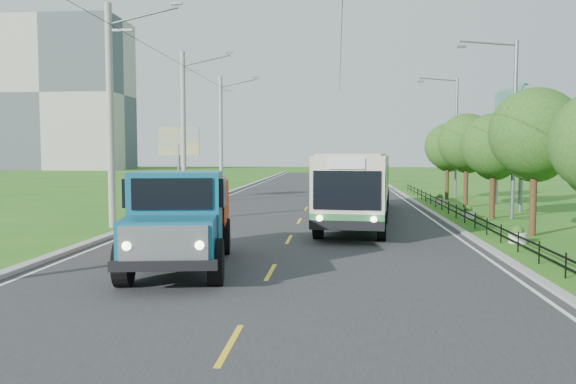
# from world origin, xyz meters

# --- Properties ---
(ground) EXTENTS (240.00, 240.00, 0.00)m
(ground) POSITION_xyz_m (0.00, 0.00, 0.00)
(ground) COLOR #226718
(ground) RESTS_ON ground
(road) EXTENTS (14.00, 120.00, 0.02)m
(road) POSITION_xyz_m (0.00, 20.00, 0.01)
(road) COLOR #28282B
(road) RESTS_ON ground
(curb_left) EXTENTS (0.40, 120.00, 0.15)m
(curb_left) POSITION_xyz_m (-7.20, 20.00, 0.07)
(curb_left) COLOR #9E9E99
(curb_left) RESTS_ON ground
(curb_right) EXTENTS (0.30, 120.00, 0.10)m
(curb_right) POSITION_xyz_m (7.15, 20.00, 0.05)
(curb_right) COLOR #9E9E99
(curb_right) RESTS_ON ground
(edge_line_left) EXTENTS (0.12, 120.00, 0.00)m
(edge_line_left) POSITION_xyz_m (-6.65, 20.00, 0.02)
(edge_line_left) COLOR silver
(edge_line_left) RESTS_ON road
(edge_line_right) EXTENTS (0.12, 120.00, 0.00)m
(edge_line_right) POSITION_xyz_m (6.65, 20.00, 0.02)
(edge_line_right) COLOR silver
(edge_line_right) RESTS_ON road
(centre_dash) EXTENTS (0.12, 2.20, 0.00)m
(centre_dash) POSITION_xyz_m (0.00, 0.00, 0.02)
(centre_dash) COLOR yellow
(centre_dash) RESTS_ON road
(railing_right) EXTENTS (0.04, 40.00, 0.60)m
(railing_right) POSITION_xyz_m (8.00, 14.00, 0.30)
(railing_right) COLOR black
(railing_right) RESTS_ON ground
(pole_near) EXTENTS (3.51, 0.32, 10.00)m
(pole_near) POSITION_xyz_m (-8.26, 9.00, 5.09)
(pole_near) COLOR gray
(pole_near) RESTS_ON ground
(pole_mid) EXTENTS (3.51, 0.32, 10.00)m
(pole_mid) POSITION_xyz_m (-8.26, 21.00, 5.09)
(pole_mid) COLOR gray
(pole_mid) RESTS_ON ground
(pole_far) EXTENTS (3.51, 0.32, 10.00)m
(pole_far) POSITION_xyz_m (-8.26, 33.00, 5.09)
(pole_far) COLOR gray
(pole_far) RESTS_ON ground
(tree_third) EXTENTS (3.60, 3.62, 6.00)m
(tree_third) POSITION_xyz_m (9.86, 8.14, 3.99)
(tree_third) COLOR #382314
(tree_third) RESTS_ON ground
(tree_fourth) EXTENTS (3.24, 3.31, 5.40)m
(tree_fourth) POSITION_xyz_m (9.86, 14.14, 3.59)
(tree_fourth) COLOR #382314
(tree_fourth) RESTS_ON ground
(tree_fifth) EXTENTS (3.48, 3.52, 5.80)m
(tree_fifth) POSITION_xyz_m (9.86, 20.14, 3.85)
(tree_fifth) COLOR #382314
(tree_fifth) RESTS_ON ground
(tree_back) EXTENTS (3.30, 3.36, 5.50)m
(tree_back) POSITION_xyz_m (9.86, 26.14, 3.65)
(tree_back) COLOR #382314
(tree_back) RESTS_ON ground
(streetlight_mid) EXTENTS (3.02, 0.20, 9.07)m
(streetlight_mid) POSITION_xyz_m (10.64, 14.00, 4.90)
(streetlight_mid) COLOR slate
(streetlight_mid) RESTS_ON ground
(streetlight_far) EXTENTS (3.02, 0.20, 9.07)m
(streetlight_far) POSITION_xyz_m (10.64, 28.00, 4.90)
(streetlight_far) COLOR slate
(streetlight_far) RESTS_ON ground
(planter_near) EXTENTS (0.64, 0.64, 0.67)m
(planter_near) POSITION_xyz_m (8.60, 6.00, 0.29)
(planter_near) COLOR silver
(planter_near) RESTS_ON ground
(planter_mid) EXTENTS (0.64, 0.64, 0.67)m
(planter_mid) POSITION_xyz_m (8.60, 14.00, 0.29)
(planter_mid) COLOR silver
(planter_mid) RESTS_ON ground
(planter_far) EXTENTS (0.64, 0.64, 0.67)m
(planter_far) POSITION_xyz_m (8.60, 22.00, 0.29)
(planter_far) COLOR silver
(planter_far) RESTS_ON ground
(billboard_left) EXTENTS (3.00, 0.20, 5.20)m
(billboard_left) POSITION_xyz_m (-9.50, 24.00, 3.87)
(billboard_left) COLOR slate
(billboard_left) RESTS_ON ground
(billboard_right) EXTENTS (0.24, 6.00, 7.30)m
(billboard_right) POSITION_xyz_m (12.30, 20.00, 5.34)
(billboard_right) COLOR slate
(billboard_right) RESTS_ON ground
(apartment_near) EXTENTS (28.00, 14.00, 30.00)m
(apartment_near) POSITION_xyz_m (-55.00, 95.00, 15.00)
(apartment_near) COLOR #B7B2A3
(apartment_near) RESTS_ON ground
(apartment_far) EXTENTS (24.00, 14.00, 26.00)m
(apartment_far) POSITION_xyz_m (-80.00, 120.00, 13.00)
(apartment_far) COLOR #B7B2A3
(apartment_far) RESTS_ON ground
(bus) EXTENTS (4.33, 17.05, 3.26)m
(bus) POSITION_xyz_m (3.01, 13.09, 1.96)
(bus) COLOR #2F773C
(bus) RESTS_ON ground
(dump_truck) EXTENTS (3.57, 7.10, 2.86)m
(dump_truck) POSITION_xyz_m (-2.71, 0.54, 1.62)
(dump_truck) COLOR #145C7A
(dump_truck) RESTS_ON ground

